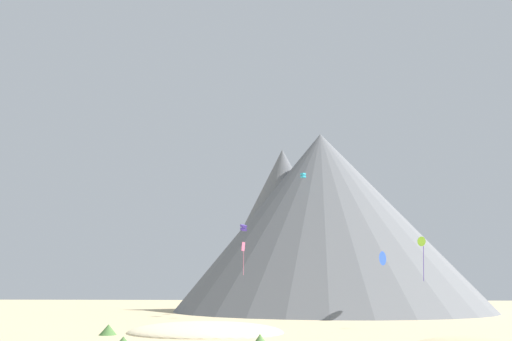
{
  "coord_description": "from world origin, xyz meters",
  "views": [
    {
      "loc": [
        5.75,
        -35.19,
        4.51
      ],
      "look_at": [
        -0.83,
        30.58,
        22.87
      ],
      "focal_mm": 30.55,
      "sensor_mm": 36.0,
      "label": 1
    }
  ],
  "objects_px": {
    "bush_scatter_east": "(108,330)",
    "kite_rainbow_low": "(243,251)",
    "rock_massif": "(313,222)",
    "kite_blue_low": "(382,258)",
    "bush_near_right": "(123,340)",
    "kite_gold_low": "(269,266)",
    "kite_indigo_mid": "(244,228)",
    "bush_mid_center": "(260,338)",
    "kite_cyan_high": "(303,175)",
    "kite_lime_low": "(421,242)"
  },
  "relations": [
    {
      "from": "bush_scatter_east",
      "to": "bush_mid_center",
      "type": "distance_m",
      "value": 17.79
    },
    {
      "from": "bush_near_right",
      "to": "kite_gold_low",
      "type": "distance_m",
      "value": 54.7
    },
    {
      "from": "rock_massif",
      "to": "kite_indigo_mid",
      "type": "xyz_separation_m",
      "value": [
        -14.33,
        -27.59,
        -5.23
      ]
    },
    {
      "from": "kite_gold_low",
      "to": "kite_indigo_mid",
      "type": "xyz_separation_m",
      "value": [
        -4.22,
        -9.2,
        6.77
      ]
    },
    {
      "from": "kite_gold_low",
      "to": "rock_massif",
      "type": "bearing_deg",
      "value": 25.73
    },
    {
      "from": "kite_cyan_high",
      "to": "kite_rainbow_low",
      "type": "xyz_separation_m",
      "value": [
        -11.29,
        -14.74,
        -17.59
      ]
    },
    {
      "from": "kite_cyan_high",
      "to": "kite_gold_low",
      "type": "height_order",
      "value": "kite_cyan_high"
    },
    {
      "from": "kite_blue_low",
      "to": "kite_rainbow_low",
      "type": "bearing_deg",
      "value": -58.31
    },
    {
      "from": "bush_scatter_east",
      "to": "kite_blue_low",
      "type": "height_order",
      "value": "kite_blue_low"
    },
    {
      "from": "bush_scatter_east",
      "to": "kite_rainbow_low",
      "type": "xyz_separation_m",
      "value": [
        10.48,
        31.11,
        11.01
      ]
    },
    {
      "from": "bush_mid_center",
      "to": "kite_indigo_mid",
      "type": "xyz_separation_m",
      "value": [
        -7.04,
        42.18,
        16.02
      ]
    },
    {
      "from": "bush_mid_center",
      "to": "kite_indigo_mid",
      "type": "distance_m",
      "value": 45.67
    },
    {
      "from": "kite_cyan_high",
      "to": "kite_indigo_mid",
      "type": "xyz_separation_m",
      "value": [
        -11.98,
        -9.4,
        -12.72
      ]
    },
    {
      "from": "bush_mid_center",
      "to": "rock_massif",
      "type": "xyz_separation_m",
      "value": [
        7.29,
        69.77,
        21.25
      ]
    },
    {
      "from": "kite_cyan_high",
      "to": "bush_scatter_east",
      "type": "bearing_deg",
      "value": 19.71
    },
    {
      "from": "kite_lime_low",
      "to": "kite_gold_low",
      "type": "height_order",
      "value": "kite_lime_low"
    },
    {
      "from": "bush_near_right",
      "to": "kite_blue_low",
      "type": "height_order",
      "value": "kite_blue_low"
    },
    {
      "from": "bush_scatter_east",
      "to": "rock_massif",
      "type": "height_order",
      "value": "rock_massif"
    },
    {
      "from": "kite_blue_low",
      "to": "kite_indigo_mid",
      "type": "distance_m",
      "value": 26.69
    },
    {
      "from": "kite_indigo_mid",
      "to": "bush_mid_center",
      "type": "bearing_deg",
      "value": -118.16
    },
    {
      "from": "kite_gold_low",
      "to": "kite_indigo_mid",
      "type": "relative_size",
      "value": 3.01
    },
    {
      "from": "bush_mid_center",
      "to": "kite_blue_low",
      "type": "bearing_deg",
      "value": 62.7
    },
    {
      "from": "kite_rainbow_low",
      "to": "kite_gold_low",
      "type": "relative_size",
      "value": 1.32
    },
    {
      "from": "kite_lime_low",
      "to": "kite_blue_low",
      "type": "bearing_deg",
      "value": -103.22
    },
    {
      "from": "bush_mid_center",
      "to": "rock_massif",
      "type": "bearing_deg",
      "value": 84.03
    },
    {
      "from": "bush_near_right",
      "to": "kite_indigo_mid",
      "type": "height_order",
      "value": "kite_indigo_mid"
    },
    {
      "from": "kite_rainbow_low",
      "to": "kite_indigo_mid",
      "type": "distance_m",
      "value": 7.26
    },
    {
      "from": "bush_mid_center",
      "to": "rock_massif",
      "type": "height_order",
      "value": "rock_massif"
    },
    {
      "from": "rock_massif",
      "to": "kite_gold_low",
      "type": "bearing_deg",
      "value": -118.8
    },
    {
      "from": "bush_scatter_east",
      "to": "kite_rainbow_low",
      "type": "height_order",
      "value": "kite_rainbow_low"
    },
    {
      "from": "rock_massif",
      "to": "kite_indigo_mid",
      "type": "relative_size",
      "value": 60.94
    },
    {
      "from": "bush_scatter_east",
      "to": "kite_indigo_mid",
      "type": "distance_m",
      "value": 40.94
    },
    {
      "from": "kite_blue_low",
      "to": "kite_cyan_high",
      "type": "height_order",
      "value": "kite_cyan_high"
    },
    {
      "from": "rock_massif",
      "to": "kite_rainbow_low",
      "type": "xyz_separation_m",
      "value": [
        -13.65,
        -32.92,
        -10.1
      ]
    },
    {
      "from": "bush_near_right",
      "to": "kite_cyan_high",
      "type": "xyz_separation_m",
      "value": [
        17.06,
        53.28,
        28.84
      ]
    },
    {
      "from": "kite_blue_low",
      "to": "bush_near_right",
      "type": "bearing_deg",
      "value": -0.32
    },
    {
      "from": "bush_near_right",
      "to": "kite_rainbow_low",
      "type": "xyz_separation_m",
      "value": [
        5.77,
        38.55,
        11.25
      ]
    },
    {
      "from": "bush_scatter_east",
      "to": "bush_mid_center",
      "type": "bearing_deg",
      "value": -18.82
    },
    {
      "from": "bush_near_right",
      "to": "kite_indigo_mid",
      "type": "bearing_deg",
      "value": 83.4
    },
    {
      "from": "rock_massif",
      "to": "kite_gold_low",
      "type": "height_order",
      "value": "rock_massif"
    },
    {
      "from": "kite_rainbow_low",
      "to": "rock_massif",
      "type": "bearing_deg",
      "value": -129.07
    },
    {
      "from": "kite_blue_low",
      "to": "kite_gold_low",
      "type": "xyz_separation_m",
      "value": [
        -20.15,
        17.8,
        -0.13
      ]
    },
    {
      "from": "bush_mid_center",
      "to": "kite_gold_low",
      "type": "xyz_separation_m",
      "value": [
        -2.82,
        51.38,
        9.25
      ]
    },
    {
      "from": "kite_indigo_mid",
      "to": "kite_gold_low",
      "type": "bearing_deg",
      "value": 27.72
    },
    {
      "from": "bush_scatter_east",
      "to": "bush_near_right",
      "type": "bearing_deg",
      "value": -57.61
    },
    {
      "from": "bush_near_right",
      "to": "kite_cyan_high",
      "type": "bearing_deg",
      "value": 72.25
    },
    {
      "from": "bush_scatter_east",
      "to": "kite_cyan_high",
      "type": "relative_size",
      "value": 1.44
    },
    {
      "from": "kite_cyan_high",
      "to": "kite_rainbow_low",
      "type": "bearing_deg",
      "value": 7.65
    },
    {
      "from": "bush_near_right",
      "to": "rock_massif",
      "type": "relative_size",
      "value": 0.01
    },
    {
      "from": "kite_cyan_high",
      "to": "kite_blue_low",
      "type": "bearing_deg",
      "value": 79.67
    }
  ]
}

